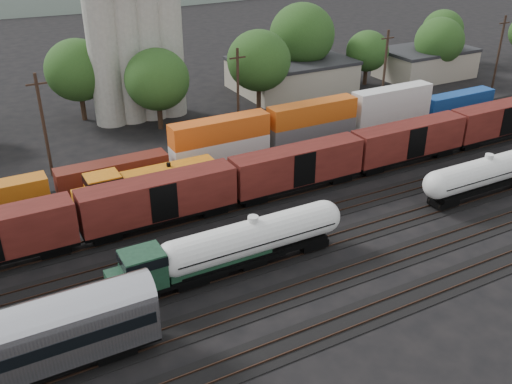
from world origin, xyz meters
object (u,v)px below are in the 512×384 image
orange_locomotive (144,185)px  grain_silo (134,40)px  tank_car_a (253,239)px  green_locomotive (188,261)px

orange_locomotive → grain_silo: grain_silo is taller
tank_car_a → grain_silo: 42.04m
green_locomotive → grain_silo: grain_silo is taller
grain_silo → orange_locomotive: bearing=-107.5°
grain_silo → tank_car_a: bearing=-95.0°
tank_car_a → grain_silo: size_ratio=0.60×
green_locomotive → orange_locomotive: 15.06m
green_locomotive → orange_locomotive: size_ratio=0.93×
green_locomotive → tank_car_a: size_ratio=0.87×
green_locomotive → grain_silo: bearing=76.9°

